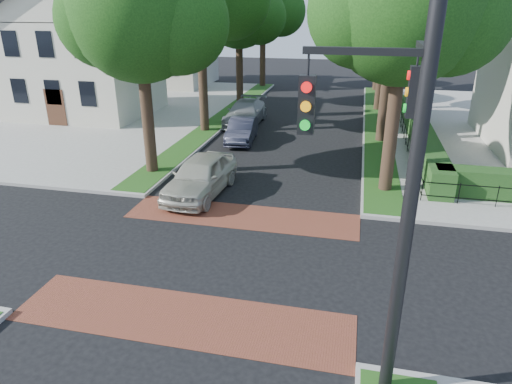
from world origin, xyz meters
TOP-DOWN VIEW (x-y plane):
  - ground at (0.00, 0.00)m, footprint 120.00×120.00m
  - sidewalk_nw at (-19.50, 19.00)m, footprint 30.00×30.00m
  - crosswalk_far at (0.00, 3.20)m, footprint 9.00×2.20m
  - crosswalk_near at (0.00, -3.20)m, footprint 9.00×2.20m
  - grass_strip_ne at (5.40, 19.10)m, footprint 1.60×29.80m
  - grass_strip_nw at (-5.40, 19.10)m, footprint 1.60×29.80m
  - tree_right_near at (5.60, 7.24)m, footprint 7.75×6.67m
  - tree_right_far at (5.60, 24.22)m, footprint 7.25×6.23m
  - tree_right_back at (5.60, 33.23)m, footprint 7.50×6.45m
  - tree_left_near at (-5.40, 7.23)m, footprint 7.50×6.45m
  - tree_left_far at (-5.40, 24.22)m, footprint 7.00×6.02m
  - tree_left_back at (-5.40, 33.24)m, footprint 7.75×6.66m
  - hedge_main_road at (7.70, 15.00)m, footprint 1.00×18.00m
  - fence_main_road at (6.90, 15.00)m, footprint 0.06×18.00m
  - house_left_near at (-15.49, 17.99)m, footprint 10.00×9.00m
  - house_left_far at (-15.49, 31.99)m, footprint 10.00×9.00m
  - traffic_signal at (4.89, -4.41)m, footprint 2.17×2.00m
  - parked_car_front at (-2.30, 5.00)m, footprint 2.32×5.08m
  - parked_car_middle at (-2.62, 13.42)m, footprint 1.86×4.35m
  - parked_car_rear at (-3.47, 17.75)m, footprint 2.23×5.45m

SIDE VIEW (x-z plane):
  - ground at x=0.00m, z-range 0.00..0.00m
  - crosswalk_far at x=0.00m, z-range 0.00..0.01m
  - crosswalk_near at x=0.00m, z-range 0.00..0.01m
  - sidewalk_nw at x=-19.50m, z-range 0.00..0.15m
  - grass_strip_ne at x=5.40m, z-range 0.15..0.17m
  - grass_strip_nw at x=-5.40m, z-range 0.15..0.17m
  - fence_main_road at x=6.90m, z-range 0.15..1.05m
  - parked_car_middle at x=-2.62m, z-range 0.00..1.39m
  - hedge_main_road at x=7.70m, z-range 0.15..1.35m
  - parked_car_rear at x=-3.47m, z-range 0.00..1.58m
  - parked_car_front at x=-2.30m, z-range 0.00..1.69m
  - traffic_signal at x=4.89m, z-range 0.71..8.71m
  - house_left_near at x=-15.49m, z-range -0.03..10.11m
  - house_left_far at x=-15.49m, z-range -0.03..10.11m
  - tree_right_far at x=5.60m, z-range 2.04..11.78m
  - tree_left_far at x=-5.40m, z-range 2.19..12.05m
  - tree_right_back at x=5.60m, z-range 2.17..12.37m
  - tree_left_near at x=-5.40m, z-range 2.17..12.37m
  - tree_left_back at x=-5.40m, z-range 2.19..12.63m
  - tree_right_near at x=5.60m, z-range 2.30..12.96m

